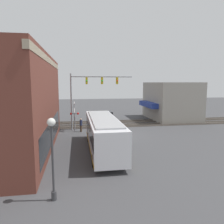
# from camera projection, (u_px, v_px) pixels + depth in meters

# --- Properties ---
(ground_plane) EXTENTS (120.00, 120.00, 0.00)m
(ground_plane) POSITION_uv_depth(u_px,v_px,m) (121.00, 135.00, 26.11)
(ground_plane) COLOR #424244
(brick_building) EXTENTS (17.94, 8.57, 8.80)m
(brick_building) POSITION_uv_depth(u_px,v_px,m) (3.00, 103.00, 19.79)
(brick_building) COLOR brown
(brick_building) RESTS_ON ground
(shop_building) EXTENTS (9.98, 8.22, 6.33)m
(shop_building) POSITION_uv_depth(u_px,v_px,m) (171.00, 101.00, 37.86)
(shop_building) COLOR gray
(shop_building) RESTS_ON ground
(city_bus) EXTENTS (11.25, 2.59, 3.14)m
(city_bus) POSITION_uv_depth(u_px,v_px,m) (103.00, 133.00, 19.98)
(city_bus) COLOR silver
(city_bus) RESTS_ON ground
(traffic_signal_gantry) EXTENTS (0.42, 8.28, 7.48)m
(traffic_signal_gantry) POSITION_uv_depth(u_px,v_px,m) (90.00, 88.00, 28.94)
(traffic_signal_gantry) COLOR gray
(traffic_signal_gantry) RESTS_ON ground
(crossing_signal) EXTENTS (1.41, 1.18, 3.81)m
(crossing_signal) POSITION_uv_depth(u_px,v_px,m) (74.00, 114.00, 28.21)
(crossing_signal) COLOR gray
(crossing_signal) RESTS_ON ground
(streetlamp) EXTENTS (0.44, 0.44, 4.48)m
(streetlamp) POSITION_uv_depth(u_px,v_px,m) (52.00, 152.00, 11.39)
(streetlamp) COLOR #38383A
(streetlamp) RESTS_ON ground
(rail_track_near) EXTENTS (2.60, 60.00, 0.15)m
(rail_track_near) POSITION_uv_depth(u_px,v_px,m) (113.00, 126.00, 31.98)
(rail_track_near) COLOR #332D28
(rail_track_near) RESTS_ON ground
(rail_track_far) EXTENTS (2.60, 60.00, 0.15)m
(rail_track_far) POSITION_uv_depth(u_px,v_px,m) (109.00, 122.00, 35.11)
(rail_track_far) COLOR #332D28
(rail_track_far) RESTS_ON ground
(parked_car_black) EXTENTS (4.21, 1.82, 1.54)m
(parked_car_black) POSITION_uv_depth(u_px,v_px,m) (107.00, 116.00, 36.59)
(parked_car_black) COLOR black
(parked_car_black) RESTS_ON ground
(pedestrian_at_crossing) EXTENTS (0.34, 0.34, 1.74)m
(pedestrian_at_crossing) POSITION_uv_depth(u_px,v_px,m) (81.00, 125.00, 28.02)
(pedestrian_at_crossing) COLOR #473828
(pedestrian_at_crossing) RESTS_ON ground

